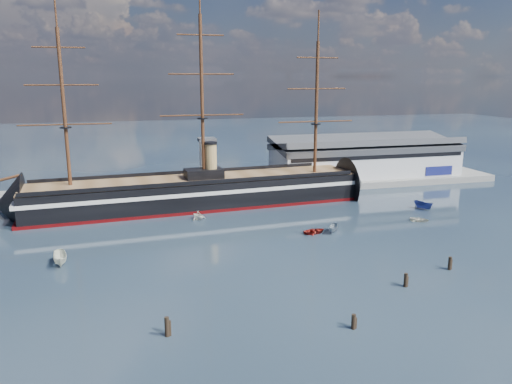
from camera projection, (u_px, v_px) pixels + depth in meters
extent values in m
plane|color=#152031|center=(220.00, 226.00, 117.54)|extent=(600.00, 600.00, 0.00)
cube|color=slate|center=(229.00, 191.00, 153.93)|extent=(180.00, 18.00, 2.00)
cube|color=#B7BABC|center=(365.00, 160.00, 168.46)|extent=(62.00, 20.00, 10.00)
cube|color=#3F4247|center=(366.00, 143.00, 167.20)|extent=(63.00, 21.00, 2.00)
cube|color=silver|center=(207.00, 165.00, 147.28)|extent=(4.00, 4.00, 14.00)
cube|color=#3F4247|center=(207.00, 140.00, 145.59)|extent=(5.00, 5.00, 1.00)
cube|color=black|center=(197.00, 192.00, 134.84)|extent=(88.87, 21.80, 7.00)
cube|color=silver|center=(197.00, 188.00, 134.57)|extent=(90.88, 22.18, 1.00)
cube|color=#460507|center=(197.00, 205.00, 135.67)|extent=(90.88, 22.14, 0.90)
cone|color=black|center=(10.00, 204.00, 122.94)|extent=(15.01, 16.57, 15.68)
cone|color=black|center=(354.00, 184.00, 146.87)|extent=(12.02, 16.38, 15.68)
cube|color=brown|center=(197.00, 179.00, 134.03)|extent=(88.78, 20.53, 0.40)
cube|color=black|center=(204.00, 174.00, 134.23)|extent=(10.38, 6.65, 2.50)
cylinder|color=tan|center=(211.00, 160.00, 133.95)|extent=(3.20, 3.20, 9.00)
cylinder|color=#381E0F|center=(64.00, 109.00, 121.46)|extent=(0.90, 0.90, 38.00)
cylinder|color=#381E0F|center=(202.00, 99.00, 129.76)|extent=(0.90, 0.90, 42.00)
cylinder|color=#381E0F|center=(316.00, 109.00, 138.67)|extent=(0.90, 0.90, 36.00)
imported|color=#E8EBCF|center=(61.00, 265.00, 93.45)|extent=(7.70, 3.55, 2.98)
imported|color=maroon|center=(315.00, 233.00, 112.43)|extent=(1.94, 3.50, 1.54)
imported|color=gray|center=(333.00, 233.00, 112.75)|extent=(5.86, 4.90, 2.27)
imported|color=white|center=(198.00, 220.00, 123.21)|extent=(7.25, 5.54, 2.44)
imported|color=beige|center=(419.00, 221.00, 121.70)|extent=(2.56, 2.84, 1.28)
imported|color=#323F86|center=(423.00, 209.00, 132.78)|extent=(7.06, 4.57, 2.65)
cylinder|color=black|center=(167.00, 336.00, 67.81)|extent=(0.64, 0.64, 3.53)
cylinder|color=black|center=(353.00, 329.00, 69.80)|extent=(0.64, 0.64, 2.89)
cylinder|color=black|center=(405.00, 287.00, 83.79)|extent=(0.64, 0.64, 3.10)
cylinder|color=black|center=(449.00, 270.00, 91.19)|extent=(0.64, 0.64, 3.17)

